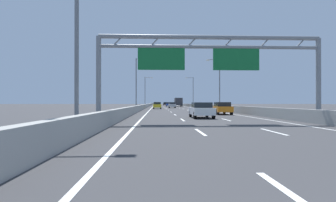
{
  "coord_description": "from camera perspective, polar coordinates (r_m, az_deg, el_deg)",
  "views": [
    {
      "loc": [
        -3.9,
        -0.4,
        1.45
      ],
      "look_at": [
        -0.44,
        83.25,
        1.85
      ],
      "focal_mm": 28.66,
      "sensor_mm": 36.0,
      "label": 1
    }
  ],
  "objects": [
    {
      "name": "lane_dash_left_12",
      "position": [
        111.93,
        -1.29,
        -1.01
      ],
      "size": [
        0.16,
        3.0,
        0.01
      ],
      "primitive_type": "cube",
      "color": "white",
      "rests_on": "ground_plane"
    },
    {
      "name": "lane_dash_right_17",
      "position": [
        157.01,
        -0.29,
        -0.8
      ],
      "size": [
        0.16,
        3.0,
        0.01
      ],
      "primitive_type": "cube",
      "color": "white",
      "rests_on": "ground_plane"
    },
    {
      "name": "lane_dash_left_13",
      "position": [
        120.93,
        -1.37,
        -0.96
      ],
      "size": [
        0.16,
        3.0,
        0.01
      ],
      "primitive_type": "cube",
      "color": "white",
      "rests_on": "ground_plane"
    },
    {
      "name": "lane_dash_right_4",
      "position": [
        40.33,
        5.76,
        -2.33
      ],
      "size": [
        0.16,
        3.0,
        0.01
      ],
      "primitive_type": "cube",
      "color": "white",
      "rests_on": "ground_plane"
    },
    {
      "name": "silver_car",
      "position": [
        69.24,
        0.87,
        -0.84
      ],
      "size": [
        1.76,
        4.44,
        1.48
      ],
      "color": "#A8ADB2",
      "rests_on": "ground_plane"
    },
    {
      "name": "lane_dash_right_15",
      "position": [
        139.03,
        -0.02,
        -0.87
      ],
      "size": [
        0.16,
        3.0,
        0.01
      ],
      "primitive_type": "cube",
      "color": "white",
      "rests_on": "ground_plane"
    },
    {
      "name": "lane_dash_right_16",
      "position": [
        148.02,
        -0.16,
        -0.83
      ],
      "size": [
        0.16,
        3.0,
        0.01
      ],
      "primitive_type": "cube",
      "color": "white",
      "rests_on": "ground_plane"
    },
    {
      "name": "streetlamp_right_mid",
      "position": [
        50.56,
        10.66,
        4.21
      ],
      "size": [
        2.58,
        0.28,
        9.5
      ],
      "color": "slate",
      "rests_on": "ground_plane"
    },
    {
      "name": "lane_dash_left_15",
      "position": [
        138.92,
        -1.5,
        -0.87
      ],
      "size": [
        0.16,
        3.0,
        0.01
      ],
      "primitive_type": "cube",
      "color": "white",
      "rests_on": "ground_plane"
    },
    {
      "name": "lane_dash_right_7",
      "position": [
        67.16,
        2.5,
        -1.51
      ],
      "size": [
        0.16,
        3.0,
        0.01
      ],
      "primitive_type": "cube",
      "color": "white",
      "rests_on": "ground_plane"
    },
    {
      "name": "lane_dash_right_8",
      "position": [
        76.13,
        1.93,
        -1.36
      ],
      "size": [
        0.16,
        3.0,
        0.01
      ],
      "primitive_type": "cube",
      "color": "white",
      "rests_on": "ground_plane"
    },
    {
      "name": "lane_dash_left_2",
      "position": [
        22.05,
        3.11,
        -4.03
      ],
      "size": [
        0.16,
        3.0,
        0.01
      ],
      "primitive_type": "cube",
      "color": "white",
      "rests_on": "ground_plane"
    },
    {
      "name": "edge_line_left",
      "position": [
        88.42,
        -3.24,
        -1.21
      ],
      "size": [
        0.16,
        176.0,
        0.01
      ],
      "primitive_type": "cube",
      "color": "white",
      "rests_on": "ground_plane"
    },
    {
      "name": "lane_dash_right_11",
      "position": [
        103.07,
        0.8,
        -1.08
      ],
      "size": [
        0.16,
        3.0,
        0.01
      ],
      "primitive_type": "cube",
      "color": "white",
      "rests_on": "ground_plane"
    },
    {
      "name": "orange_car",
      "position": [
        32.83,
        11.29,
        -1.49
      ],
      "size": [
        1.81,
        4.39,
        1.47
      ],
      "color": "orange",
      "rests_on": "ground_plane"
    },
    {
      "name": "lane_dash_right_13",
      "position": [
        121.04,
        0.33,
        -0.96
      ],
      "size": [
        0.16,
        3.0,
        0.01
      ],
      "primitive_type": "cube",
      "color": "white",
      "rests_on": "ground_plane"
    },
    {
      "name": "lane_dash_left_9",
      "position": [
        84.94,
        -0.95,
        -1.25
      ],
      "size": [
        0.16,
        3.0,
        0.01
      ],
      "primitive_type": "cube",
      "color": "white",
      "rests_on": "ground_plane"
    },
    {
      "name": "ground_plane",
      "position": [
        100.49,
        -0.14,
        -1.1
      ],
      "size": [
        260.0,
        260.0,
        0.0
      ],
      "primitive_type": "plane",
      "color": "#38383A"
    },
    {
      "name": "lane_dash_right_1",
      "position": [
        14.18,
        21.48,
        -6.11
      ],
      "size": [
        0.16,
        3.0,
        0.01
      ],
      "primitive_type": "cube",
      "color": "white",
      "rests_on": "ground_plane"
    },
    {
      "name": "lane_dash_left_7",
      "position": [
        66.95,
        -0.57,
        -1.51
      ],
      "size": [
        0.16,
        3.0,
        0.01
      ],
      "primitive_type": "cube",
      "color": "white",
      "rests_on": "ground_plane"
    },
    {
      "name": "edge_line_right",
      "position": [
        88.88,
        3.54,
        -1.2
      ],
      "size": [
        0.16,
        176.0,
        0.01
      ],
      "primitive_type": "cube",
      "color": "white",
      "rests_on": "ground_plane"
    },
    {
      "name": "box_truck",
      "position": [
        91.52,
        2.19,
        -0.17
      ],
      "size": [
        2.36,
        8.06,
        2.92
      ],
      "color": "silver",
      "rests_on": "ground_plane"
    },
    {
      "name": "lane_dash_right_5",
      "position": [
        49.25,
        4.28,
        -1.95
      ],
      "size": [
        0.16,
        3.0,
        0.01
      ],
      "primitive_type": "cube",
      "color": "white",
      "rests_on": "ground_plane"
    },
    {
      "name": "barrier_left",
      "position": [
        110.45,
        -3.92,
        -0.78
      ],
      "size": [
        0.45,
        220.0,
        0.95
      ],
      "color": "#9E9E99",
      "rests_on": "ground_plane"
    },
    {
      "name": "lane_dash_left_8",
      "position": [
        75.94,
        -0.78,
        -1.36
      ],
      "size": [
        0.16,
        3.0,
        0.01
      ],
      "primitive_type": "cube",
      "color": "white",
      "rests_on": "ground_plane"
    },
    {
      "name": "sign_gantry",
      "position": [
        20.02,
        8.45,
        9.42
      ],
      "size": [
        16.53,
        0.36,
        6.36
      ],
      "color": "gray",
      "rests_on": "ground_plane"
    },
    {
      "name": "lane_dash_left_4",
      "position": [
        39.98,
        0.65,
        -2.34
      ],
      "size": [
        0.16,
        3.0,
        0.01
      ],
      "primitive_type": "cube",
      "color": "white",
      "rests_on": "ground_plane"
    },
    {
      "name": "streetlamp_right_far",
      "position": [
        86.23,
        5.21,
        2.35
      ],
      "size": [
        2.58,
        0.28,
        9.5
      ],
      "color": "slate",
      "rests_on": "ground_plane"
    },
    {
      "name": "white_car",
      "position": [
        24.99,
        7.11,
        -1.89
      ],
      "size": [
        1.85,
        4.22,
        1.44
      ],
      "color": "silver",
      "rests_on": "ground_plane"
    },
    {
      "name": "lane_dash_left_11",
      "position": [
        102.93,
        -1.2,
        -1.08
      ],
      "size": [
        0.16,
        3.0,
        0.01
      ],
      "primitive_type": "cube",
      "color": "white",
      "rests_on": "ground_plane"
    },
    {
      "name": "green_car",
      "position": [
        102.61,
        -2.18,
        -0.68
      ],
      "size": [
        1.74,
        4.12,
        1.38
      ],
      "color": "#1E7A38",
      "rests_on": "ground_plane"
    },
    {
      "name": "lane_dash_left_3",
      "position": [
        31.01,
        1.52,
        -2.94
      ],
      "size": [
        0.16,
        3.0,
        0.01
      ],
      "primitive_type": "cube",
      "color": "white",
      "rests_on": "ground_plane"
    },
    {
      "name": "lane_dash_left_1",
      "position": [
        13.15,
        6.88,
        -6.58
      ],
      "size": [
        0.16,
        3.0,
        0.01
      ],
      "primitive_type": "cube",
      "color": "white",
      "rests_on": "ground_plane"
    },
    {
      "name": "lane_dash_left_6",
      "position": [
        57.96,
        -0.29,
        -1.7
      ],
      "size": [
        0.16,
        3.0,
        0.01
      ],
      "primitive_type": "cube",
      "color": "white",
      "rests_on": "ground_plane"
    },
    {
      "name": "yellow_car",
      "position": [
        59.43,
        -2.31,
        -0.94
      ],
      "size": [
        1.77,
        4.34,
        1.49
      ],
      "color": "yellow",
      "rests_on": "ground_plane"
    },
    {
      "name": "black_car",
      "position": [
        129.19,
        -0.62,
        -0.57
      ],
      "size": [
        1.78,
        4.61,
        1.5
      ],
      "color": "black",
      "rests_on": "ground_plane"
    },
    {
      "name": "blue_car",
      "position": [
        93.71,
        0.13,
        -0.7
      ],
      "size": [
        1.81,
        4.24,
        1.45
      ],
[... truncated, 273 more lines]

